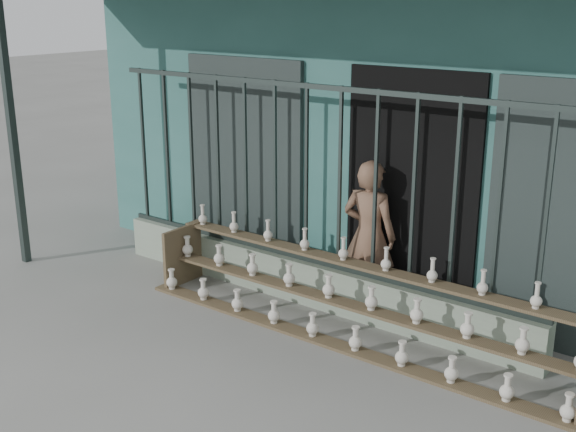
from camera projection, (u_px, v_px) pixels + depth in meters
The scene contains 6 objects.
ground at pixel (221, 348), 6.49m from camera, with size 60.00×60.00×0.00m, color slate.
workshop_building at pixel (440, 111), 9.24m from camera, with size 7.40×6.60×3.21m.
parapet_wall at pixel (306, 281), 7.42m from camera, with size 5.00×0.20×0.45m, color gray.
security_fence at pixel (306, 175), 7.09m from camera, with size 5.00×0.04×1.80m.
shelf_rack at pixel (348, 301), 6.62m from camera, with size 4.50×0.68×0.85m.
elderly_woman at pixel (369, 236), 7.13m from camera, with size 0.56×0.37×1.53m, color brown.
Camera 1 is at (4.01, -4.31, 3.05)m, focal length 45.00 mm.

